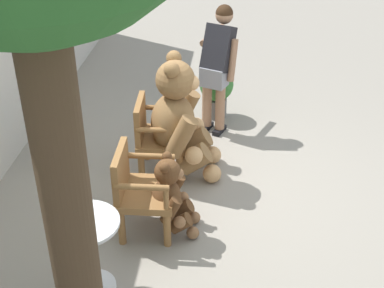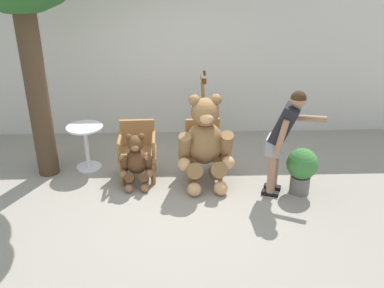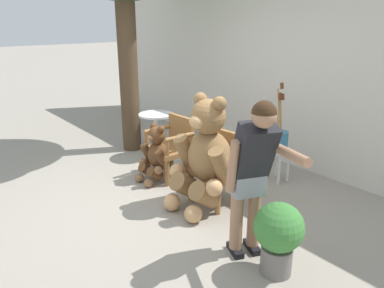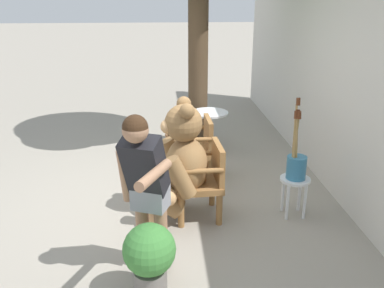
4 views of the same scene
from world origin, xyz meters
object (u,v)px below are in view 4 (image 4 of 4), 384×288
object	(u,v)px
potted_plant	(150,256)
teddy_bear_large	(180,162)
wooden_chair_right	(203,178)
white_stool	(295,187)
teddy_bear_small	(174,152)
person_visitor	(146,182)
brush_bucket	(296,163)
wooden_chair_left	(196,147)
round_side_table	(209,129)

from	to	relation	value
potted_plant	teddy_bear_large	bearing A→B (deg)	166.76
wooden_chair_right	white_stool	xyz separation A→B (m)	(0.07, 1.04, -0.11)
potted_plant	teddy_bear_small	bearing A→B (deg)	173.04
teddy_bear_large	potted_plant	xyz separation A→B (m)	(1.35, -0.32, -0.27)
wooden_chair_right	teddy_bear_small	size ratio (longest dim) A/B	1.06
person_visitor	brush_bucket	bearing A→B (deg)	120.83
white_stool	brush_bucket	world-z (taller)	brush_bucket
teddy_bear_small	white_stool	world-z (taller)	teddy_bear_small
teddy_bear_small	white_stool	xyz separation A→B (m)	(1.06, 1.32, -0.04)
teddy_bear_large	potted_plant	bearing A→B (deg)	-13.24
person_visitor	brush_bucket	world-z (taller)	person_visitor
teddy_bear_small	person_visitor	xyz separation A→B (m)	(2.03, -0.31, 0.52)
wooden_chair_left	round_side_table	world-z (taller)	wooden_chair_left
teddy_bear_small	person_visitor	distance (m)	2.12
teddy_bear_large	white_stool	xyz separation A→B (m)	(0.06, 1.29, -0.31)
brush_bucket	wooden_chair_left	bearing A→B (deg)	-135.93
teddy_bear_small	white_stool	distance (m)	1.70
teddy_bear_small	white_stool	size ratio (longest dim) A/B	1.77
round_side_table	potted_plant	bearing A→B (deg)	-15.00
white_stool	round_side_table	size ratio (longest dim) A/B	0.64
white_stool	wooden_chair_left	bearing A→B (deg)	-135.82
brush_bucket	teddy_bear_small	bearing A→B (deg)	-128.89
person_visitor	round_side_table	bearing A→B (deg)	163.02
teddy_bear_small	wooden_chair_right	bearing A→B (deg)	16.04
wooden_chair_right	brush_bucket	bearing A→B (deg)	86.22
brush_bucket	potted_plant	bearing A→B (deg)	-51.25
round_side_table	person_visitor	bearing A→B (deg)	-16.98
wooden_chair_left	potted_plant	distance (m)	2.42
person_visitor	round_side_table	distance (m)	3.02
teddy_bear_large	round_side_table	xyz separation A→B (m)	(-1.82, 0.53, -0.22)
teddy_bear_small	brush_bucket	bearing A→B (deg)	51.11
round_side_table	wooden_chair_right	bearing A→B (deg)	-8.69
wooden_chair_left	teddy_bear_large	bearing A→B (deg)	-14.26
person_visitor	wooden_chair_left	bearing A→B (deg)	163.72
brush_bucket	round_side_table	distance (m)	2.04
wooden_chair_left	white_stool	xyz separation A→B (m)	(1.07, 1.04, -0.11)
teddy_bear_small	round_side_table	xyz separation A→B (m)	(-0.82, 0.56, 0.05)
person_visitor	brush_bucket	size ratio (longest dim) A/B	1.68
wooden_chair_right	brush_bucket	xyz separation A→B (m)	(0.07, 1.03, 0.18)
teddy_bear_small	wooden_chair_left	bearing A→B (deg)	90.61
wooden_chair_right	teddy_bear_large	xyz separation A→B (m)	(0.01, -0.26, 0.21)
wooden_chair_left	brush_bucket	distance (m)	1.49
teddy_bear_large	wooden_chair_right	bearing A→B (deg)	91.62
wooden_chair_right	person_visitor	size ratio (longest dim) A/B	0.55
round_side_table	potted_plant	distance (m)	3.28
brush_bucket	potted_plant	distance (m)	2.07
teddy_bear_large	round_side_table	distance (m)	1.91
wooden_chair_left	round_side_table	size ratio (longest dim) A/B	1.19
wooden_chair_right	round_side_table	world-z (taller)	wooden_chair_right
person_visitor	brush_bucket	xyz separation A→B (m)	(-0.97, 1.62, -0.27)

